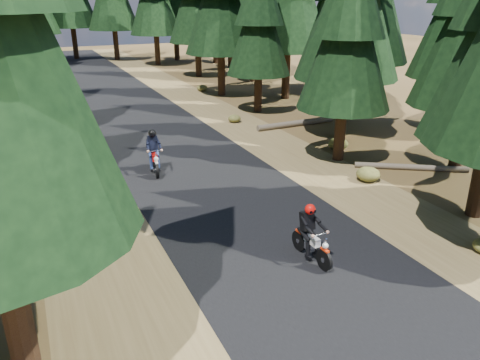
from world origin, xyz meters
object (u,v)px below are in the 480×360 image
object	(u,v)px
rider_lead	(312,242)
log_near	(296,123)
log_far	(411,167)
rider_follow	(154,159)

from	to	relation	value
rider_lead	log_near	bearing A→B (deg)	-122.21
log_far	rider_follow	world-z (taller)	rider_follow
log_near	rider_lead	xyz separation A→B (m)	(-6.84, -12.15, 0.37)
log_near	rider_follow	bearing A→B (deg)	-158.61
log_near	rider_follow	xyz separation A→B (m)	(-8.89, -3.87, 0.42)
log_near	rider_lead	world-z (taller)	rider_lead
rider_lead	rider_follow	world-z (taller)	rider_follow
log_near	log_far	xyz separation A→B (m)	(0.69, -7.91, -0.04)
log_near	rider_lead	bearing A→B (deg)	-121.49
log_near	rider_lead	distance (m)	13.95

